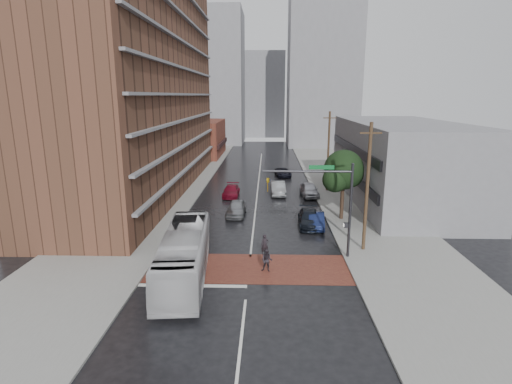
{
  "coord_description": "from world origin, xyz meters",
  "views": [
    {
      "loc": [
        1.26,
        -25.57,
        11.87
      ],
      "look_at": [
        0.24,
        8.92,
        3.5
      ],
      "focal_mm": 28.0,
      "sensor_mm": 36.0,
      "label": 1
    }
  ],
  "objects_px": {
    "suv_travel": "(283,172)",
    "car_parked_near": "(316,220)",
    "transit_bus": "(184,254)",
    "car_travel_b": "(278,188)",
    "car_parked_far": "(309,190)",
    "car_parked_mid": "(310,219)",
    "car_travel_a": "(236,208)",
    "pedestrian_a": "(265,245)",
    "pedestrian_b": "(267,260)",
    "car_travel_c": "(231,191)"
  },
  "relations": [
    {
      "from": "car_parked_mid",
      "to": "transit_bus",
      "type": "bearing_deg",
      "value": -128.78
    },
    {
      "from": "car_travel_a",
      "to": "car_parked_mid",
      "type": "distance_m",
      "value": 7.74
    },
    {
      "from": "car_travel_c",
      "to": "car_travel_a",
      "type": "bearing_deg",
      "value": -80.33
    },
    {
      "from": "transit_bus",
      "to": "car_travel_c",
      "type": "bearing_deg",
      "value": 81.92
    },
    {
      "from": "transit_bus",
      "to": "car_travel_b",
      "type": "bearing_deg",
      "value": 68.38
    },
    {
      "from": "car_travel_c",
      "to": "car_parked_near",
      "type": "xyz_separation_m",
      "value": [
        8.9,
        -11.42,
        0.02
      ]
    },
    {
      "from": "pedestrian_b",
      "to": "car_travel_c",
      "type": "height_order",
      "value": "pedestrian_b"
    },
    {
      "from": "pedestrian_b",
      "to": "car_travel_c",
      "type": "xyz_separation_m",
      "value": [
        -4.37,
        21.08,
        -0.15
      ]
    },
    {
      "from": "transit_bus",
      "to": "suv_travel",
      "type": "relative_size",
      "value": 2.59
    },
    {
      "from": "suv_travel",
      "to": "car_travel_c",
      "type": "bearing_deg",
      "value": -125.92
    },
    {
      "from": "suv_travel",
      "to": "car_parked_near",
      "type": "distance_m",
      "value": 23.8
    },
    {
      "from": "car_travel_b",
      "to": "suv_travel",
      "type": "height_order",
      "value": "car_travel_b"
    },
    {
      "from": "transit_bus",
      "to": "suv_travel",
      "type": "bearing_deg",
      "value": 72.01
    },
    {
      "from": "pedestrian_b",
      "to": "car_parked_near",
      "type": "height_order",
      "value": "pedestrian_b"
    },
    {
      "from": "car_travel_b",
      "to": "car_travel_c",
      "type": "relative_size",
      "value": 1.07
    },
    {
      "from": "car_travel_b",
      "to": "car_parked_mid",
      "type": "distance_m",
      "value": 12.32
    },
    {
      "from": "suv_travel",
      "to": "car_parked_far",
      "type": "relative_size",
      "value": 0.94
    },
    {
      "from": "transit_bus",
      "to": "car_travel_b",
      "type": "distance_m",
      "value": 24.03
    },
    {
      "from": "pedestrian_a",
      "to": "car_parked_near",
      "type": "xyz_separation_m",
      "value": [
        4.7,
        6.67,
        -0.13
      ]
    },
    {
      "from": "car_travel_b",
      "to": "pedestrian_b",
      "type": "bearing_deg",
      "value": -95.63
    },
    {
      "from": "pedestrian_a",
      "to": "pedestrian_b",
      "type": "relative_size",
      "value": 1.0
    },
    {
      "from": "car_travel_b",
      "to": "suv_travel",
      "type": "relative_size",
      "value": 1.09
    },
    {
      "from": "transit_bus",
      "to": "suv_travel",
      "type": "height_order",
      "value": "transit_bus"
    },
    {
      "from": "car_travel_a",
      "to": "car_parked_far",
      "type": "bearing_deg",
      "value": 47.9
    },
    {
      "from": "transit_bus",
      "to": "pedestrian_a",
      "type": "xyz_separation_m",
      "value": [
        5.31,
        4.0,
        -0.81
      ]
    },
    {
      "from": "car_travel_a",
      "to": "car_parked_near",
      "type": "height_order",
      "value": "car_travel_a"
    },
    {
      "from": "pedestrian_b",
      "to": "car_parked_near",
      "type": "xyz_separation_m",
      "value": [
        4.53,
        9.66,
        -0.14
      ]
    },
    {
      "from": "car_travel_b",
      "to": "transit_bus",
      "type": "bearing_deg",
      "value": -108.63
    },
    {
      "from": "car_travel_b",
      "to": "car_parked_near",
      "type": "relative_size",
      "value": 1.19
    },
    {
      "from": "transit_bus",
      "to": "car_parked_near",
      "type": "bearing_deg",
      "value": 41.62
    },
    {
      "from": "transit_bus",
      "to": "car_parked_near",
      "type": "xyz_separation_m",
      "value": [
        10.0,
        10.67,
        -0.94
      ]
    },
    {
      "from": "transit_bus",
      "to": "car_parked_near",
      "type": "height_order",
      "value": "transit_bus"
    },
    {
      "from": "car_parked_near",
      "to": "car_parked_mid",
      "type": "distance_m",
      "value": 0.68
    },
    {
      "from": "transit_bus",
      "to": "car_parked_far",
      "type": "bearing_deg",
      "value": 59.64
    },
    {
      "from": "pedestrian_a",
      "to": "car_parked_mid",
      "type": "xyz_separation_m",
      "value": [
        4.11,
        7.0,
        -0.09
      ]
    },
    {
      "from": "transit_bus",
      "to": "car_parked_near",
      "type": "relative_size",
      "value": 2.84
    },
    {
      "from": "car_parked_near",
      "to": "car_parked_far",
      "type": "height_order",
      "value": "car_parked_far"
    },
    {
      "from": "pedestrian_b",
      "to": "transit_bus",
      "type": "bearing_deg",
      "value": -156.09
    },
    {
      "from": "car_travel_a",
      "to": "car_travel_b",
      "type": "relative_size",
      "value": 0.93
    },
    {
      "from": "car_parked_mid",
      "to": "car_parked_far",
      "type": "distance_m",
      "value": 11.46
    },
    {
      "from": "car_travel_b",
      "to": "suv_travel",
      "type": "distance_m",
      "value": 11.38
    },
    {
      "from": "transit_bus",
      "to": "car_parked_far",
      "type": "height_order",
      "value": "transit_bus"
    },
    {
      "from": "car_parked_mid",
      "to": "car_travel_c",
      "type": "bearing_deg",
      "value": 128.64
    },
    {
      "from": "transit_bus",
      "to": "pedestrian_b",
      "type": "relative_size",
      "value": 7.17
    },
    {
      "from": "pedestrian_a",
      "to": "pedestrian_b",
      "type": "distance_m",
      "value": 3.0
    },
    {
      "from": "car_travel_b",
      "to": "car_parked_near",
      "type": "xyz_separation_m",
      "value": [
        3.22,
        -12.37,
        -0.13
      ]
    },
    {
      "from": "transit_bus",
      "to": "car_travel_a",
      "type": "height_order",
      "value": "transit_bus"
    },
    {
      "from": "suv_travel",
      "to": "car_parked_near",
      "type": "height_order",
      "value": "car_parked_near"
    },
    {
      "from": "suv_travel",
      "to": "car_parked_mid",
      "type": "bearing_deg",
      "value": -93.37
    },
    {
      "from": "pedestrian_b",
      "to": "car_parked_near",
      "type": "distance_m",
      "value": 10.67
    }
  ]
}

